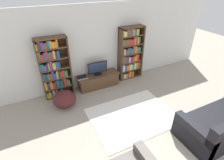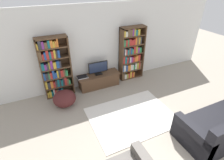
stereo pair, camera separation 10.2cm
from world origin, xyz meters
TOP-DOWN VIEW (x-y plane):
  - wall_back at (0.00, 4.23)m, footprint 8.80×0.06m
  - bookshelf_left at (-1.44, 4.05)m, footprint 0.87×0.30m
  - bookshelf_right at (1.14, 4.04)m, footprint 0.87×0.30m
  - tv_stand at (-0.11, 3.94)m, footprint 1.40×0.46m
  - television at (-0.11, 3.95)m, footprint 0.65×0.16m
  - laptop at (-0.65, 3.98)m, footprint 0.34×0.25m
  - area_rug at (0.14, 2.17)m, footprint 2.19×1.66m
  - couch_right_sofa at (1.64, 0.74)m, footprint 1.92×0.99m
  - beanbag_ottoman at (-1.37, 3.41)m, footprint 0.65×0.65m

SIDE VIEW (x-z plane):
  - area_rug at x=0.14m, z-range 0.00..0.02m
  - beanbag_ottoman at x=-1.37m, z-range 0.00..0.45m
  - tv_stand at x=-0.11m, z-range 0.00..0.45m
  - couch_right_sofa at x=1.64m, z-range -0.15..0.75m
  - laptop at x=-0.65m, z-range 0.45..0.48m
  - television at x=-0.11m, z-range 0.46..0.91m
  - bookshelf_left at x=-1.44m, z-range -0.01..1.84m
  - bookshelf_right at x=1.14m, z-range 0.00..1.85m
  - wall_back at x=0.00m, z-range 0.00..2.60m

